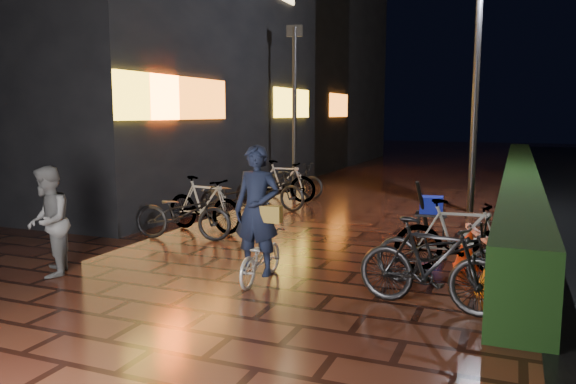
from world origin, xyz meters
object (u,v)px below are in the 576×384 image
at_px(cyclist, 259,232).
at_px(traffic_barrier, 480,257).
at_px(cart_assembly, 431,207).
at_px(bystander_person, 48,222).

xyz_separation_m(cyclist, traffic_barrier, (2.77, 1.22, -0.36)).
distance_m(cyclist, cart_assembly, 4.21).
relative_size(bystander_person, cyclist, 0.83).
height_order(bystander_person, traffic_barrier, bystander_person).
bearing_deg(traffic_barrier, cyclist, -156.32).
height_order(bystander_person, cart_assembly, bystander_person).
relative_size(traffic_barrier, cart_assembly, 1.52).
bearing_deg(cart_assembly, traffic_barrier, -68.54).
bearing_deg(cart_assembly, bystander_person, -134.55).
distance_m(bystander_person, cart_assembly, 6.56).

